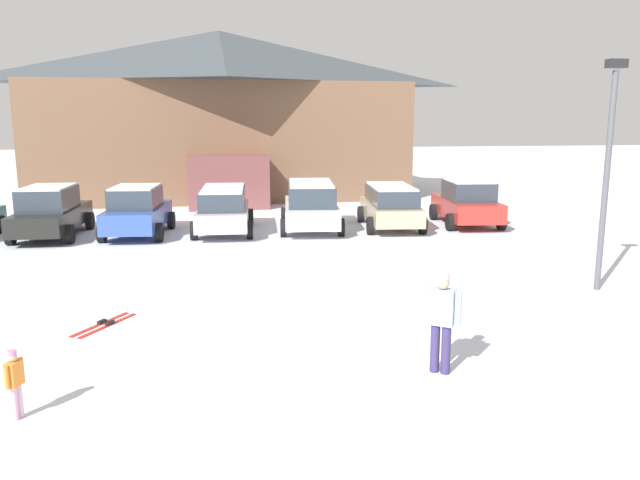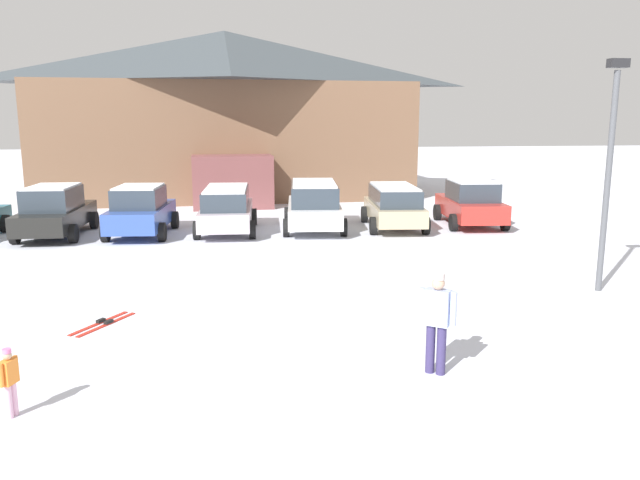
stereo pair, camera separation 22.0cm
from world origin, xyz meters
name	(u,v)px [view 1 (the left image)]	position (x,y,z in m)	size (l,w,h in m)	color
ground	(308,470)	(0.00, 0.00, 0.00)	(160.00, 160.00, 0.00)	silver
ski_lodge	(221,113)	(-0.93, 27.25, 4.30)	(19.32, 11.36, 8.48)	brown
parked_black_sedan	(51,212)	(-6.82, 15.83, 0.88)	(2.19, 4.50, 1.79)	black
parked_blue_hatchback	(137,211)	(-3.91, 15.66, 0.87)	(2.34, 4.17, 1.76)	#324FA3
parked_silver_wagon	(224,208)	(-0.92, 15.85, 0.88)	(2.27, 4.62, 1.63)	silver
parked_white_suv	(311,204)	(2.25, 15.90, 0.95)	(2.55, 4.72, 1.77)	white
parked_beige_suv	(391,205)	(5.25, 15.80, 0.87)	(2.38, 4.43, 1.61)	tan
parked_red_sedan	(467,203)	(8.32, 15.99, 0.87)	(2.42, 4.20, 1.76)	#B32D26
skier_child_in_orange_jacket	(15,380)	(-3.78, 1.89, 0.56)	(0.21, 0.35, 0.99)	#E2AECB
skier_adult_in_blue_parka	(442,317)	(2.50, 2.52, 0.94)	(0.53, 0.43, 1.67)	#362E5B
pair_of_skis	(105,324)	(-3.32, 5.80, 0.02)	(1.08, 1.53, 0.08)	red
lamp_post	(608,163)	(7.94, 6.74, 3.03)	(0.44, 0.24, 5.37)	#515459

